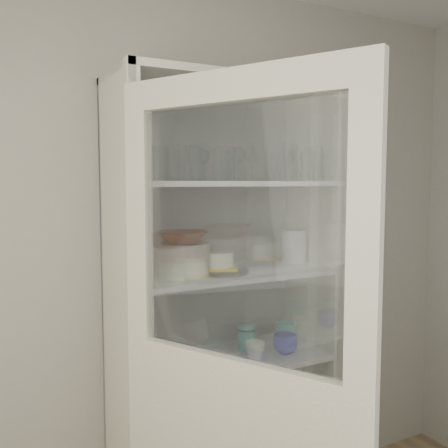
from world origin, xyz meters
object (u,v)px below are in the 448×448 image
pantry_cabinet (218,336)px  white_ramekin (217,259)px  goblet_1 (202,163)px  goblet_2 (238,162)px  white_canister (137,355)px  cream_bowl (183,251)px  cream_dish (190,445)px  mug_white (255,351)px  goblet_3 (288,165)px  grey_bowl_stack (294,246)px  teal_jar (246,338)px  glass_platter (217,271)px  terracotta_bowl (183,237)px  yellow_trivet (217,268)px  tin_box (259,428)px  plate_stack_front (183,268)px  cupboard_door (235,428)px  plate_stack_back (173,258)px  mug_blue (285,344)px  mug_teal (286,332)px  measuring_cups (212,359)px  goblet_0 (135,162)px

pantry_cabinet → white_ramekin: size_ratio=14.04×
goblet_1 → goblet_2: size_ratio=0.90×
pantry_cabinet → white_canister: 0.41m
cream_bowl → cream_dish: bearing=34.0°
mug_white → goblet_3: bearing=19.7°
grey_bowl_stack → teal_jar: 0.50m
goblet_2 → white_ramekin: 0.49m
pantry_cabinet → goblet_1: pantry_cabinet is taller
white_canister → cream_dish: white_canister is taller
glass_platter → terracotta_bowl: bearing=-177.7°
yellow_trivet → tin_box: yellow_trivet is taller
glass_platter → white_canister: size_ratio=1.98×
plate_stack_front → white_ramekin: (0.16, 0.01, 0.02)m
mug_white → teal_jar: teal_jar is taller
cupboard_door → goblet_2: bearing=122.0°
pantry_cabinet → white_ramekin: bearing=-118.9°
pantry_cabinet → grey_bowl_stack: pantry_cabinet is taller
goblet_1 → cream_dish: size_ratio=0.75×
yellow_trivet → plate_stack_back: bearing=133.9°
pantry_cabinet → plate_stack_back: (-0.20, 0.05, 0.38)m
cream_dish → plate_stack_front: bearing=-146.0°
plate_stack_front → mug_white: bearing=-12.0°
terracotta_bowl → yellow_trivet: bearing=2.3°
mug_blue → mug_teal: 0.17m
white_ramekin → mug_white: size_ratio=1.61×
goblet_3 → mug_white: goblet_3 is taller
goblet_3 → tin_box: bearing=-156.3°
goblet_1 → mug_teal: 0.94m
goblet_1 → white_ramekin: bearing=-89.7°
measuring_cups → goblet_0: bearing=151.1°
glass_platter → teal_jar: bearing=22.8°
mug_white → measuring_cups: mug_white is taller
cream_bowl → pantry_cabinet: bearing=25.7°
pantry_cabinet → mug_blue: bearing=-29.4°
plate_stack_back → cream_bowl: 0.17m
white_ramekin → white_canister: 0.53m
goblet_0 → tin_box: size_ratio=0.85×
mug_white → white_canister: bearing=155.0°
grey_bowl_stack → cream_dish: size_ratio=0.75×
goblet_3 → measuring_cups: bearing=-165.4°
cupboard_door → cream_dish: bearing=141.6°
cupboard_door → goblet_3: (0.68, 0.69, 0.87)m
plate_stack_front → white_canister: (-0.19, 0.05, -0.36)m
goblet_0 → yellow_trivet: goblet_0 is taller
goblet_1 → grey_bowl_stack: goblet_1 is taller
plate_stack_back → glass_platter: 0.22m
grey_bowl_stack → teal_jar: (-0.26, 0.01, -0.43)m
cream_bowl → mug_teal: (0.59, 0.09, -0.46)m
goblet_0 → mug_blue: size_ratio=1.41×
plate_stack_back → mug_teal: size_ratio=2.03×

